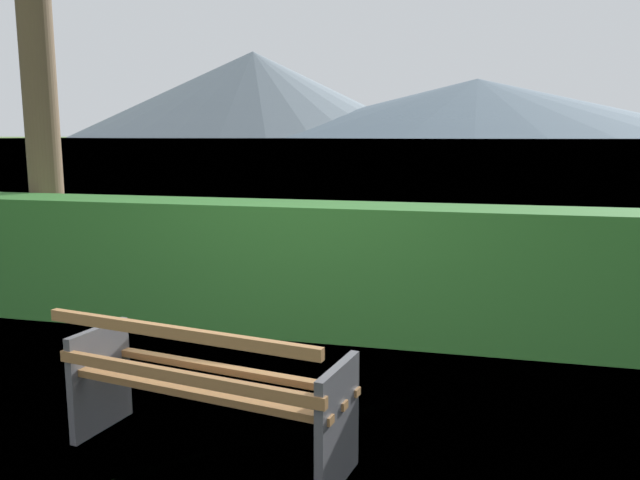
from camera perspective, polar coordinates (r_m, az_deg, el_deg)
ground_plane at (r=4.02m, az=-9.75°, el=-18.39°), size 1400.00×1400.00×0.00m
water_surface at (r=310.10m, az=13.75°, el=8.84°), size 620.00×620.00×0.00m
park_bench at (r=3.80m, az=-10.44°, el=-13.05°), size 1.79×0.85×0.87m
hedge_row at (r=6.00m, az=-0.60°, el=-2.58°), size 12.65×0.71×1.24m
distant_hills at (r=581.75m, az=22.17°, el=11.91°), size 857.50×443.65×75.20m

